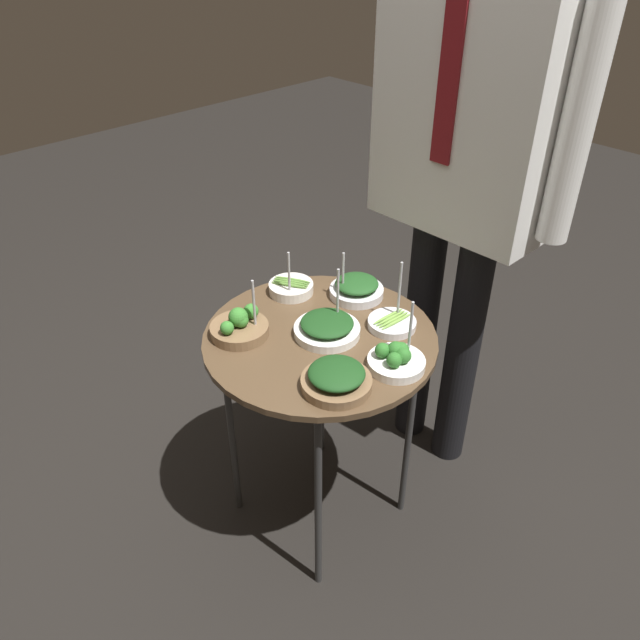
{
  "coord_description": "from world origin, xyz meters",
  "views": [
    {
      "loc": [
        0.95,
        -0.92,
        1.65
      ],
      "look_at": [
        0.0,
        0.0,
        0.74
      ],
      "focal_mm": 35.0,
      "sensor_mm": 36.0,
      "label": 1
    }
  ],
  "objects_px": {
    "waiter_figure": "(468,139)",
    "bowl_spinach_far_rim": "(327,327)",
    "bowl_spinach_mid_right": "(336,378)",
    "bowl_broccoli_mid_left": "(240,326)",
    "bowl_asparagus_back_left": "(291,287)",
    "serving_cart": "(320,352)",
    "bowl_asparagus_near_rim": "(392,322)",
    "bowl_broccoli_front_right": "(396,359)",
    "bowl_spinach_back_right": "(357,288)"
  },
  "relations": [
    {
      "from": "waiter_figure",
      "to": "bowl_asparagus_back_left",
      "type": "bearing_deg",
      "value": -122.19
    },
    {
      "from": "bowl_spinach_back_right",
      "to": "waiter_figure",
      "type": "bearing_deg",
      "value": 67.91
    },
    {
      "from": "waiter_figure",
      "to": "bowl_spinach_far_rim",
      "type": "bearing_deg",
      "value": -94.82
    },
    {
      "from": "bowl_spinach_far_rim",
      "to": "bowl_broccoli_mid_left",
      "type": "bearing_deg",
      "value": -133.81
    },
    {
      "from": "bowl_broccoli_mid_left",
      "to": "bowl_broccoli_front_right",
      "type": "bearing_deg",
      "value": 27.03
    },
    {
      "from": "serving_cart",
      "to": "bowl_asparagus_back_left",
      "type": "relative_size",
      "value": 4.57
    },
    {
      "from": "serving_cart",
      "to": "bowl_asparagus_back_left",
      "type": "distance_m",
      "value": 0.24
    },
    {
      "from": "bowl_asparagus_back_left",
      "to": "serving_cart",
      "type": "bearing_deg",
      "value": -22.54
    },
    {
      "from": "waiter_figure",
      "to": "bowl_asparagus_near_rim",
      "type": "bearing_deg",
      "value": -80.64
    },
    {
      "from": "bowl_asparagus_near_rim",
      "to": "serving_cart",
      "type": "bearing_deg",
      "value": -121.8
    },
    {
      "from": "bowl_spinach_mid_right",
      "to": "bowl_asparagus_near_rim",
      "type": "xyz_separation_m",
      "value": [
        -0.07,
        0.28,
        -0.01
      ]
    },
    {
      "from": "bowl_asparagus_back_left",
      "to": "bowl_broccoli_front_right",
      "type": "height_order",
      "value": "bowl_broccoli_front_right"
    },
    {
      "from": "serving_cart",
      "to": "bowl_asparagus_near_rim",
      "type": "xyz_separation_m",
      "value": [
        0.1,
        0.17,
        0.07
      ]
    },
    {
      "from": "bowl_broccoli_front_right",
      "to": "bowl_asparagus_near_rim",
      "type": "relative_size",
      "value": 0.97
    },
    {
      "from": "bowl_spinach_mid_right",
      "to": "bowl_broccoli_front_right",
      "type": "bearing_deg",
      "value": 73.14
    },
    {
      "from": "serving_cart",
      "to": "bowl_spinach_far_rim",
      "type": "height_order",
      "value": "bowl_spinach_far_rim"
    },
    {
      "from": "bowl_asparagus_near_rim",
      "to": "bowl_spinach_back_right",
      "type": "bearing_deg",
      "value": 165.55
    },
    {
      "from": "bowl_broccoli_mid_left",
      "to": "bowl_broccoli_front_right",
      "type": "relative_size",
      "value": 0.93
    },
    {
      "from": "bowl_spinach_far_rim",
      "to": "bowl_spinach_back_right",
      "type": "height_order",
      "value": "bowl_spinach_far_rim"
    },
    {
      "from": "bowl_asparagus_back_left",
      "to": "bowl_asparagus_near_rim",
      "type": "height_order",
      "value": "bowl_asparagus_near_rim"
    },
    {
      "from": "bowl_asparagus_back_left",
      "to": "bowl_asparagus_near_rim",
      "type": "xyz_separation_m",
      "value": [
        0.32,
        0.08,
        -0.0
      ]
    },
    {
      "from": "bowl_asparagus_near_rim",
      "to": "bowl_spinach_mid_right",
      "type": "bearing_deg",
      "value": -75.99
    },
    {
      "from": "bowl_asparagus_back_left",
      "to": "bowl_broccoli_mid_left",
      "type": "height_order",
      "value": "bowl_broccoli_mid_left"
    },
    {
      "from": "bowl_asparagus_back_left",
      "to": "waiter_figure",
      "type": "xyz_separation_m",
      "value": [
        0.26,
        0.41,
        0.4
      ]
    },
    {
      "from": "bowl_spinach_mid_right",
      "to": "bowl_spinach_back_right",
      "type": "distance_m",
      "value": 0.41
    },
    {
      "from": "serving_cart",
      "to": "bowl_spinach_far_rim",
      "type": "bearing_deg",
      "value": 66.29
    },
    {
      "from": "bowl_spinach_far_rim",
      "to": "bowl_asparagus_near_rim",
      "type": "bearing_deg",
      "value": 57.31
    },
    {
      "from": "bowl_spinach_back_right",
      "to": "bowl_asparagus_near_rim",
      "type": "height_order",
      "value": "bowl_asparagus_near_rim"
    },
    {
      "from": "bowl_broccoli_mid_left",
      "to": "bowl_asparagus_near_rim",
      "type": "relative_size",
      "value": 0.9
    },
    {
      "from": "bowl_broccoli_front_right",
      "to": "bowl_spinach_far_rim",
      "type": "bearing_deg",
      "value": -173.3
    },
    {
      "from": "waiter_figure",
      "to": "bowl_spinach_mid_right",
      "type": "bearing_deg",
      "value": -78.5
    },
    {
      "from": "bowl_spinach_mid_right",
      "to": "waiter_figure",
      "type": "distance_m",
      "value": 0.74
    },
    {
      "from": "bowl_spinach_back_right",
      "to": "bowl_broccoli_front_right",
      "type": "bearing_deg",
      "value": -30.11
    },
    {
      "from": "bowl_spinach_far_rim",
      "to": "bowl_broccoli_front_right",
      "type": "height_order",
      "value": "bowl_spinach_far_rim"
    },
    {
      "from": "bowl_spinach_mid_right",
      "to": "bowl_spinach_far_rim",
      "type": "bearing_deg",
      "value": 141.38
    },
    {
      "from": "waiter_figure",
      "to": "serving_cart",
      "type": "bearing_deg",
      "value": -95.54
    },
    {
      "from": "bowl_spinach_mid_right",
      "to": "bowl_broccoli_mid_left",
      "type": "xyz_separation_m",
      "value": [
        -0.32,
        -0.03,
        -0.0
      ]
    },
    {
      "from": "bowl_broccoli_mid_left",
      "to": "bowl_spinach_back_right",
      "type": "bearing_deg",
      "value": 77.26
    },
    {
      "from": "bowl_broccoli_front_right",
      "to": "waiter_figure",
      "type": "xyz_separation_m",
      "value": [
        -0.17,
        0.46,
        0.39
      ]
    },
    {
      "from": "serving_cart",
      "to": "bowl_broccoli_mid_left",
      "type": "distance_m",
      "value": 0.22
    },
    {
      "from": "bowl_spinach_mid_right",
      "to": "bowl_broccoli_front_right",
      "type": "distance_m",
      "value": 0.16
    },
    {
      "from": "bowl_spinach_far_rim",
      "to": "bowl_spinach_mid_right",
      "type": "distance_m",
      "value": 0.21
    },
    {
      "from": "bowl_spinach_far_rim",
      "to": "waiter_figure",
      "type": "distance_m",
      "value": 0.63
    },
    {
      "from": "waiter_figure",
      "to": "bowl_broccoli_front_right",
      "type": "bearing_deg",
      "value": -69.29
    },
    {
      "from": "bowl_spinach_far_rim",
      "to": "bowl_broccoli_mid_left",
      "type": "height_order",
      "value": "bowl_spinach_far_rim"
    },
    {
      "from": "bowl_spinach_mid_right",
      "to": "bowl_asparagus_back_left",
      "type": "relative_size",
      "value": 1.12
    },
    {
      "from": "serving_cart",
      "to": "bowl_spinach_back_right",
      "type": "relative_size",
      "value": 4.43
    },
    {
      "from": "bowl_broccoli_front_right",
      "to": "bowl_asparagus_near_rim",
      "type": "distance_m",
      "value": 0.17
    },
    {
      "from": "bowl_broccoli_mid_left",
      "to": "waiter_figure",
      "type": "bearing_deg",
      "value": 72.96
    },
    {
      "from": "serving_cart",
      "to": "waiter_figure",
      "type": "relative_size",
      "value": 0.39
    }
  ]
}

